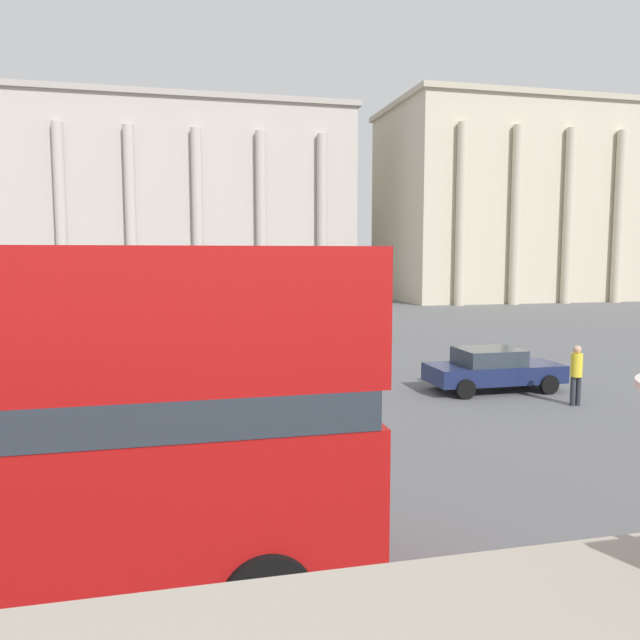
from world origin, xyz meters
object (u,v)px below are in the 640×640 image
traffic_light_mid (308,315)px  pedestrian_yellow (576,371)px  pedestrian_blue (389,318)px  plaza_building_right (546,205)px  car_navy (492,369)px  car_black (229,360)px  traffic_light_near (236,337)px  pedestrian_white (64,326)px  plaza_building_left (165,204)px  traffic_light_far (297,301)px

traffic_light_mid → pedestrian_yellow: size_ratio=2.13×
traffic_light_mid → pedestrian_blue: 14.06m
plaza_building_right → pedestrian_yellow: (-25.34, -40.72, -8.20)m
traffic_light_mid → car_navy: 6.09m
car_black → pedestrian_yellow: 11.00m
plaza_building_right → car_black: plaza_building_right is taller
traffic_light_near → car_black: (0.59, 8.48, -1.91)m
plaza_building_right → car_black: 49.82m
pedestrian_blue → pedestrian_white: size_ratio=1.04×
car_navy → plaza_building_left: bearing=61.8°
plaza_building_left → plaza_building_right: bearing=-6.9°
traffic_light_near → pedestrian_white: size_ratio=2.45×
traffic_light_mid → traffic_light_far: 5.90m
car_black → pedestrian_yellow: bearing=-88.3°
plaza_building_right → pedestrian_white: size_ratio=19.87×
plaza_building_left → pedestrian_blue: (11.61, -29.52, -8.01)m
plaza_building_right → car_navy: (-26.67, -38.38, -8.50)m
traffic_light_near → traffic_light_mid: (2.83, 6.16, -0.20)m
traffic_light_near → car_navy: size_ratio=0.96×
pedestrian_white → traffic_light_mid: bearing=72.5°
plaza_building_right → traffic_light_near: bearing=-129.1°
traffic_light_far → pedestrian_white: size_ratio=2.24×
car_navy → pedestrian_white: pedestrian_white is taller
plaza_building_left → traffic_light_near: (1.77, -47.78, -6.37)m
car_black → pedestrian_yellow: pedestrian_yellow is taller
traffic_light_far → car_navy: size_ratio=0.87×
car_navy → pedestrian_white: size_ratio=2.57×
pedestrian_blue → car_black: bearing=-19.1°
car_black → pedestrian_blue: (9.26, 9.78, 0.28)m
plaza_building_right → traffic_light_far: bearing=-135.2°
pedestrian_yellow → traffic_light_near: bearing=130.4°
pedestrian_white → pedestrian_blue: bearing=125.3°
pedestrian_yellow → pedestrian_blue: size_ratio=1.02×
car_navy → pedestrian_blue: size_ratio=2.48×
plaza_building_left → pedestrian_white: bearing=-98.7°
pedestrian_blue → pedestrian_white: (-16.11, 0.16, -0.04)m
traffic_light_far → pedestrian_yellow: 11.38m
plaza_building_right → traffic_light_mid: plaza_building_right is taller
pedestrian_yellow → pedestrian_white: size_ratio=1.06×
pedestrian_yellow → pedestrian_blue: bearing=25.8°
traffic_light_near → traffic_light_far: traffic_light_near is taller
pedestrian_yellow → pedestrian_blue: pedestrian_yellow is taller
traffic_light_near → car_navy: 10.03m
plaza_building_right → traffic_light_far: plaza_building_right is taller
plaza_building_left → traffic_light_far: plaza_building_left is taller
plaza_building_left → traffic_light_near: bearing=-87.9°
car_navy → pedestrian_blue: pedestrian_blue is taller
traffic_light_mid → traffic_light_far: traffic_light_mid is taller
traffic_light_near → pedestrian_white: traffic_light_near is taller
pedestrian_yellow → plaza_building_right: bearing=-6.2°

